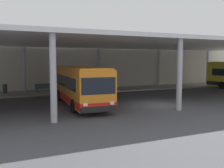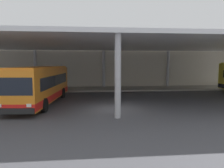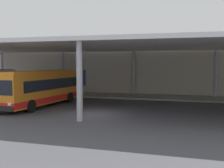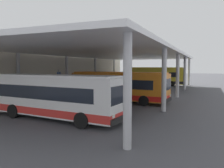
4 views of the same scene
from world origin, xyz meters
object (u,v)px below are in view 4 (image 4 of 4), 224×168
object	(u,v)px
bus_nearest_bay	(54,96)
bus_middle_bay	(154,76)
bus_second_bay	(119,86)
banner_sign	(59,81)
bench_waiting	(42,93)
trash_bin	(13,97)

from	to	relation	value
bus_nearest_bay	bus_middle_bay	xyz separation A→B (m)	(30.89, -0.48, 0.19)
bus_second_bay	banner_sign	xyz separation A→B (m)	(0.58, 8.13, 0.32)
bus_nearest_bay	banner_sign	bearing A→B (deg)	34.89
bus_middle_bay	bus_nearest_bay	bearing A→B (deg)	179.11
banner_sign	bench_waiting	bearing A→B (deg)	156.57
bus_nearest_bay	bus_middle_bay	world-z (taller)	bus_middle_bay
bus_nearest_bay	banner_sign	world-z (taller)	banner_sign
trash_bin	banner_sign	world-z (taller)	banner_sign
banner_sign	bus_nearest_bay	bearing A→B (deg)	-145.11
trash_bin	banner_sign	distance (m)	6.25
bus_nearest_bay	trash_bin	size ratio (longest dim) A/B	10.91
bus_nearest_bay	bus_middle_bay	bearing A→B (deg)	-0.89
bench_waiting	banner_sign	world-z (taller)	banner_sign
bus_middle_bay	trash_bin	bearing A→B (deg)	163.04
bus_nearest_bay	banner_sign	xyz separation A→B (m)	(9.58, 6.68, 0.32)
bench_waiting	trash_bin	distance (m)	3.99
bench_waiting	bus_middle_bay	bearing A→B (deg)	-19.00
bus_middle_bay	banner_sign	world-z (taller)	bus_middle_bay
bus_nearest_bay	bus_second_bay	distance (m)	9.11
bus_second_bay	banner_sign	size ratio (longest dim) A/B	3.34
bus_second_bay	bench_waiting	bearing A→B (deg)	99.08
bus_second_bay	bus_middle_bay	xyz separation A→B (m)	(21.90, 0.97, 0.19)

